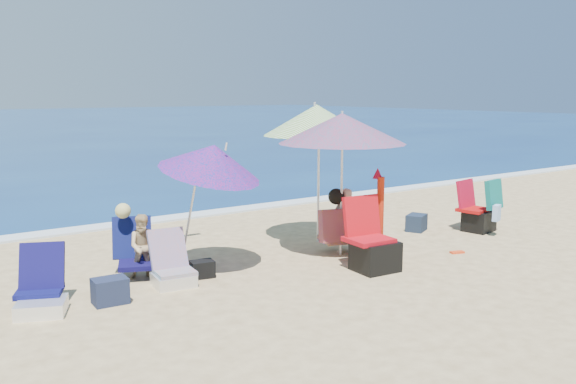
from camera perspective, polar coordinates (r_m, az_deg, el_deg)
ground at (r=8.51m, az=5.60°, el=-8.03°), size 120.00×120.00×0.00m
foam at (r=12.68m, az=-9.64°, el=-2.24°), size 120.00×0.50×0.04m
umbrella_turquoise at (r=9.45m, az=4.99°, el=5.82°), size 2.07×2.07×2.23m
umbrella_striped at (r=10.20m, az=2.65°, el=6.61°), size 1.78×1.78×2.35m
umbrella_blue at (r=8.59m, az=-7.01°, el=3.01°), size 1.91×1.94×1.95m
furled_umbrella at (r=9.32m, az=8.41°, el=-1.67°), size 0.19×0.22×1.40m
chair_navy at (r=7.85m, az=-21.72°, el=-8.68°), size 0.75×0.94×0.73m
chair_rainbow at (r=8.37m, az=-10.57°, el=-7.11°), size 0.58×0.68×0.70m
camp_chair_left at (r=8.92m, az=7.78°, el=-5.18°), size 0.69×0.67×1.04m
camp_chair_right at (r=11.75m, az=17.22°, el=-1.81°), size 0.68×0.90×0.97m
person_center at (r=9.73m, az=5.04°, el=-2.75°), size 0.83×0.72×1.04m
person_left at (r=8.71m, az=-13.35°, el=-4.76°), size 0.71×0.96×0.99m
bag_navy_a at (r=7.83m, az=-16.03°, el=-8.72°), size 0.42×0.31×0.31m
bag_black_a at (r=8.63m, az=-7.89°, el=-7.02°), size 0.35×0.28×0.23m
bag_tan at (r=9.09m, az=6.77°, el=-6.14°), size 0.34×0.29×0.24m
bag_navy_b at (r=11.56m, az=11.72°, el=-2.77°), size 0.49×0.45×0.30m
bag_black_b at (r=9.63m, az=9.36°, el=-5.47°), size 0.27×0.21×0.19m
orange_item at (r=10.16m, az=15.27°, el=-5.36°), size 0.24×0.16×0.03m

